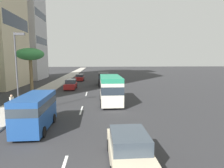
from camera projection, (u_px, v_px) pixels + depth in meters
name	position (u px, v px, depth m)	size (l,w,h in m)	color
ground_plane	(89.00, 86.00, 36.38)	(198.00, 198.00, 0.00)	#2D2D30
sidewalk_right	(53.00, 86.00, 35.83)	(162.00, 3.40, 0.15)	#B2ADA3
lane_stripe_mid	(81.00, 110.00, 18.79)	(3.20, 0.16, 0.01)	silver
lane_stripe_far	(86.00, 94.00, 27.77)	(3.20, 0.16, 0.01)	silver
car_lead	(80.00, 78.00, 45.28)	(4.36, 1.95, 1.57)	#A51E1E
minibus_second	(111.00, 89.00, 21.57)	(6.39, 2.44, 3.19)	silver
van_third	(35.00, 110.00, 13.42)	(4.84, 2.05, 2.56)	#1E478C
car_fourth	(129.00, 148.00, 9.04)	(4.22, 1.94, 1.66)	beige
van_fifth	(104.00, 78.00, 36.66)	(5.33, 2.14, 2.53)	black
car_sixth	(71.00, 85.00, 32.27)	(4.40, 1.84, 1.67)	#A51E1E
car_seventh	(104.00, 78.00, 44.31)	(4.38, 1.83, 1.72)	white
pedestrian_mid_block	(12.00, 102.00, 17.58)	(0.39, 0.37, 1.66)	red
palm_tree	(30.00, 55.00, 26.62)	(3.86, 3.86, 6.58)	brown
street_lamp	(17.00, 65.00, 16.84)	(0.24, 0.97, 7.34)	#4C4C51
office_tower_far	(19.00, 7.00, 46.99)	(10.27, 10.39, 36.57)	#BCBCC1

